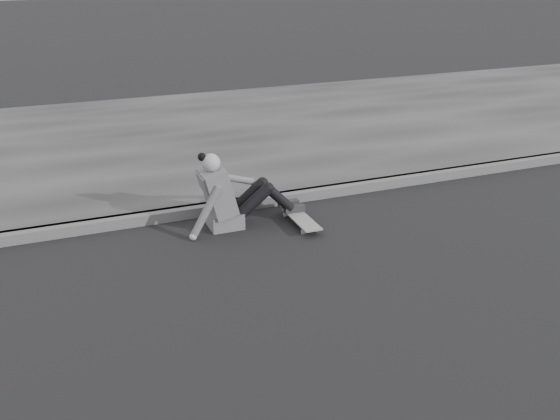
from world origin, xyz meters
The scene contains 4 objects.
curb centered at (0.00, 2.58, 0.06)m, with size 24.00×0.16×0.12m, color #535353.
sidewalk centered at (0.00, 5.60, 0.06)m, with size 24.00×6.00×0.12m, color #343434.
skateboard centered at (-2.32, 1.91, 0.07)m, with size 0.20×0.78×0.09m.
seated_woman centered at (-3.05, 2.16, 0.36)m, with size 1.38×0.46×0.88m.
Camera 1 is at (-4.89, -3.95, 2.84)m, focal length 40.00 mm.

